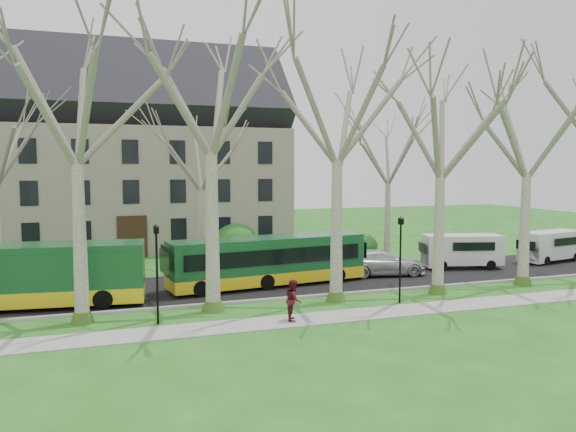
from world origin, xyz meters
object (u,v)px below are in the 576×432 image
object	(u,v)px
bus_lead	(9,276)
bus_follow	(268,260)
sedan	(382,263)
pedestrian_b	(293,300)
van_b	(551,246)
van_a	(462,251)

from	to	relation	value
bus_lead	bus_follow	xyz separation A→B (m)	(13.39, 1.03, -0.14)
bus_follow	sedan	size ratio (longest dim) A/B	2.11
bus_lead	sedan	bearing A→B (deg)	10.64
bus_follow	bus_lead	bearing A→B (deg)	177.21
bus_follow	pedestrian_b	xyz separation A→B (m)	(-1.07, -7.46, -0.53)
van_b	sedan	bearing A→B (deg)	171.81
van_a	pedestrian_b	bearing A→B (deg)	-135.09
sedan	pedestrian_b	size ratio (longest dim) A/B	3.00
van_a	van_b	world-z (taller)	van_a
van_b	pedestrian_b	distance (m)	24.29
van_a	van_b	size ratio (longest dim) A/B	1.02
bus_follow	pedestrian_b	size ratio (longest dim) A/B	6.33
sedan	bus_lead	bearing A→B (deg)	103.03
bus_follow	sedan	distance (m)	7.73
sedan	bus_follow	bearing A→B (deg)	103.03
sedan	van_a	world-z (taller)	van_a
van_b	van_a	bearing A→B (deg)	169.77
van_a	van_b	distance (m)	7.59
van_a	sedan	bearing A→B (deg)	-159.77
bus_lead	bus_follow	world-z (taller)	bus_lead
bus_follow	sedan	world-z (taller)	bus_follow
pedestrian_b	bus_follow	bearing A→B (deg)	10.16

